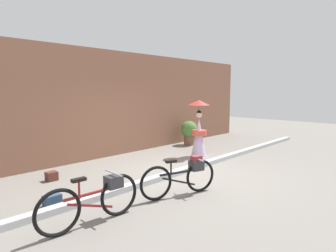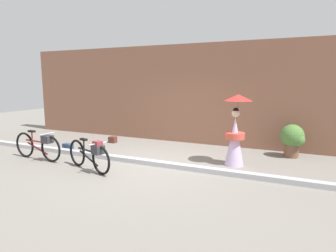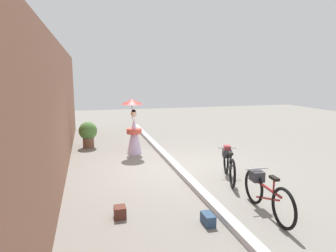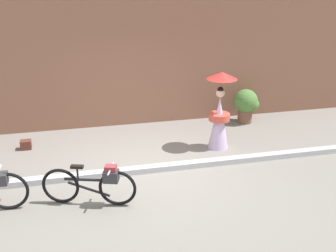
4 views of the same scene
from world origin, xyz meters
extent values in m
plane|color=gray|center=(0.00, 0.00, 0.00)|extent=(30.00, 30.00, 0.00)
cube|color=brown|center=(0.00, 3.11, 1.68)|extent=(14.00, 0.40, 3.36)
cube|color=#B2B2B7|center=(0.00, 0.00, 0.06)|extent=(14.00, 0.20, 0.12)
torus|color=black|center=(-0.81, -1.16, 0.34)|extent=(0.66, 0.26, 0.68)
torus|color=black|center=(-1.79, -0.85, 0.34)|extent=(0.66, 0.26, 0.68)
cube|color=black|center=(-1.30, -1.01, 0.48)|extent=(0.83, 0.30, 0.04)
cube|color=black|center=(-1.30, -1.01, 0.30)|extent=(0.73, 0.26, 0.27)
cylinder|color=black|center=(-1.48, -0.95, 0.59)|extent=(0.03, 0.03, 0.28)
cube|color=black|center=(-1.48, -0.95, 0.73)|extent=(0.24, 0.15, 0.05)
cylinder|color=silver|center=(-0.91, -1.13, 0.71)|extent=(0.18, 0.47, 0.03)
cube|color=#333338|center=(-0.91, -1.13, 0.57)|extent=(0.32, 0.29, 0.20)
cube|color=maroon|center=(-0.91, -1.13, 0.70)|extent=(0.24, 0.21, 0.14)
torus|color=black|center=(-2.68, -0.87, 0.36)|extent=(0.71, 0.10, 0.71)
torus|color=black|center=(-3.72, -0.81, 0.36)|extent=(0.71, 0.10, 0.71)
cube|color=maroon|center=(-3.20, -0.84, 0.51)|extent=(0.88, 0.08, 0.04)
cube|color=maroon|center=(-3.20, -0.84, 0.31)|extent=(0.77, 0.07, 0.28)
cylinder|color=maroon|center=(-3.39, -0.83, 0.62)|extent=(0.03, 0.03, 0.30)
cube|color=black|center=(-3.39, -0.83, 0.77)|extent=(0.22, 0.10, 0.05)
cylinder|color=silver|center=(-2.78, -0.86, 0.75)|extent=(0.06, 0.48, 0.03)
cube|color=#333338|center=(-2.78, -0.86, 0.61)|extent=(0.27, 0.23, 0.20)
cone|color=silver|center=(1.80, 0.87, 0.62)|extent=(0.48, 0.48, 1.23)
cylinder|color=#D14C3D|center=(1.80, 0.87, 0.77)|extent=(0.49, 0.49, 0.16)
sphere|color=beige|center=(1.80, 0.87, 1.33)|extent=(0.20, 0.20, 0.20)
sphere|color=black|center=(1.80, 0.87, 1.40)|extent=(0.15, 0.15, 0.15)
cylinder|color=olive|center=(1.84, 0.91, 1.45)|extent=(0.02, 0.02, 0.55)
cone|color=red|center=(1.84, 0.91, 1.72)|extent=(0.70, 0.70, 0.16)
cylinder|color=brown|center=(3.10, 2.33, 0.18)|extent=(0.39, 0.39, 0.35)
sphere|color=#4C7A38|center=(3.10, 2.33, 0.61)|extent=(0.65, 0.65, 0.65)
sphere|color=#4C7A38|center=(3.27, 2.23, 0.53)|extent=(0.36, 0.36, 0.36)
cube|color=navy|center=(-3.27, 0.37, 0.10)|extent=(0.31, 0.18, 0.20)
cube|color=#243951|center=(-3.27, 0.32, 0.15)|extent=(0.26, 0.06, 0.07)
cube|color=#592D23|center=(-2.61, 1.82, 0.11)|extent=(0.24, 0.21, 0.21)
cube|color=#47241C|center=(-2.61, 1.76, 0.16)|extent=(0.21, 0.07, 0.08)
camera|label=1|loc=(-5.51, -4.67, 2.10)|focal=30.81mm
camera|label=2|loc=(3.23, -6.33, 2.14)|focal=30.83mm
camera|label=3|loc=(-7.76, 2.31, 2.57)|focal=31.94mm
camera|label=4|loc=(-1.44, -7.65, 3.94)|focal=44.43mm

